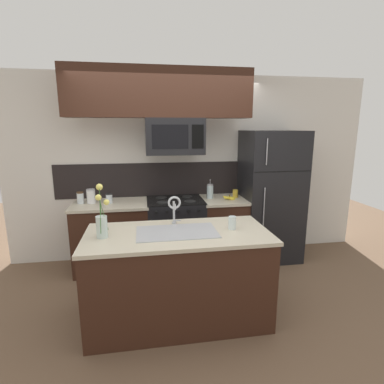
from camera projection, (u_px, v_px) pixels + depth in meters
The scene contains 20 objects.
ground_plane at pixel (185, 297), 3.39m from camera, with size 10.00×10.00×0.00m, color brown.
rear_partition at pixel (192, 168), 4.39m from camera, with size 5.20×0.10×2.60m, color silver.
splash_band at pixel (173, 179), 4.32m from camera, with size 3.26×0.01×0.48m, color black.
back_counter_left at pixel (112, 236), 4.02m from camera, with size 0.98×0.65×0.91m.
back_counter_right at pixel (223, 229), 4.27m from camera, with size 0.62×0.65×0.91m.
stove_range at pixel (176, 232), 4.16m from camera, with size 0.76×0.64×0.93m.
microwave at pixel (175, 136), 3.86m from camera, with size 0.74×0.40×0.46m.
upper_cabinet_band at pixel (160, 93), 3.69m from camera, with size 2.30×0.34×0.60m, color #381E14.
refrigerator at pixel (270, 196), 4.30m from camera, with size 0.80×0.74×1.84m.
storage_jar_tall at pixel (80, 198), 3.89m from camera, with size 0.09×0.09×0.15m.
storage_jar_medium at pixel (91, 196), 3.90m from camera, with size 0.11×0.11×0.19m.
storage_jar_short at pixel (109, 198), 3.91m from camera, with size 0.08×0.08×0.13m.
banana_bunch at pixel (230, 198), 4.12m from camera, with size 0.19×0.13×0.08m.
french_press at pixel (210, 191), 4.18m from camera, with size 0.09×0.09×0.27m.
coffee_tin at pixel (235, 194), 4.24m from camera, with size 0.08×0.08×0.11m, color gold.
island_counter at pixel (178, 276), 2.94m from camera, with size 1.75×0.82×0.91m.
kitchen_sink at pixel (177, 239), 2.85m from camera, with size 0.76×0.44×0.16m.
sink_faucet at pixel (174, 206), 3.01m from camera, with size 0.14×0.14×0.31m.
drinking_glass at pixel (232, 223), 2.92m from camera, with size 0.07×0.07×0.13m.
flower_vase at pixel (102, 223), 2.68m from camera, with size 0.13×0.21×0.48m.
Camera 1 is at (-0.42, -3.03, 1.89)m, focal length 28.00 mm.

